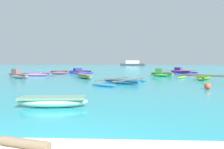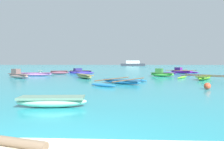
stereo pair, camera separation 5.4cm
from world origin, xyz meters
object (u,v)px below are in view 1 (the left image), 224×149
object	(u,v)px
moored_boat_1	(161,74)
moored_boat_10	(59,72)
moored_boat_4	(204,77)
moored_boat_7	(84,76)
moored_boat_5	(180,71)
moored_boat_8	(122,81)
moored_boat_6	(40,72)
moored_boat_2	(35,74)
driftwood_0	(25,143)
moored_boat_3	(18,75)
mooring_buoy_0	(208,86)
moored_boat_9	(80,72)
moored_boat_0	(53,101)
distant_ferry	(132,64)

from	to	relation	value
moored_boat_1	moored_boat_10	xyz separation A→B (m)	(-12.46, 3.52, -0.05)
moored_boat_4	moored_boat_7	distance (m)	11.18
moored_boat_5	moored_boat_8	bearing A→B (deg)	-57.43
moored_boat_4	moored_boat_6	xyz separation A→B (m)	(-18.86, 9.04, 0.06)
moored_boat_1	moored_boat_2	distance (m)	14.24
moored_boat_10	driftwood_0	world-z (taller)	moored_boat_10
moored_boat_3	moored_boat_4	size ratio (longest dim) A/B	0.64
moored_boat_1	mooring_buoy_0	bearing A→B (deg)	-59.98
moored_boat_9	moored_boat_5	bearing A→B (deg)	-40.88
moored_boat_3	moored_boat_7	distance (m)	6.56
moored_boat_7	moored_boat_9	size ratio (longest dim) A/B	0.84
moored_boat_3	moored_boat_9	size ratio (longest dim) A/B	0.80
moored_boat_6	mooring_buoy_0	world-z (taller)	moored_boat_6
moored_boat_1	driftwood_0	xyz separation A→B (m)	(-6.05, -18.86, -0.11)
moored_boat_8	driftwood_0	size ratio (longest dim) A/B	5.15
driftwood_0	moored_boat_1	bearing A→B (deg)	72.21
moored_boat_0	moored_boat_2	distance (m)	17.15
moored_boat_8	moored_boat_10	size ratio (longest dim) A/B	1.97
moored_boat_1	moored_boat_2	bearing A→B (deg)	-153.42
moored_boat_9	driftwood_0	world-z (taller)	moored_boat_9
moored_boat_0	moored_boat_10	size ratio (longest dim) A/B	1.00
mooring_buoy_0	distant_ferry	world-z (taller)	distant_ferry
moored_boat_8	distant_ferry	xyz separation A→B (m)	(4.91, 71.91, 0.77)
moored_boat_2	moored_boat_7	size ratio (longest dim) A/B	1.15
moored_boat_7	distant_ferry	world-z (taller)	distant_ferry
moored_boat_3	driftwood_0	bearing A→B (deg)	-26.85
moored_boat_2	moored_boat_9	xyz separation A→B (m)	(4.08, 5.49, 0.02)
moored_boat_0	mooring_buoy_0	bearing A→B (deg)	29.45
moored_boat_8	moored_boat_2	bearing A→B (deg)	174.63
moored_boat_3	mooring_buoy_0	world-z (taller)	moored_boat_3
moored_boat_4	moored_boat_0	bearing A→B (deg)	174.10
moored_boat_6	moored_boat_9	bearing A→B (deg)	71.06
moored_boat_0	moored_boat_4	bearing A→B (deg)	45.41
moored_boat_1	moored_boat_7	size ratio (longest dim) A/B	0.79
moored_boat_4	moored_boat_7	xyz separation A→B (m)	(-11.15, 0.77, 0.04)
moored_boat_2	mooring_buoy_0	size ratio (longest dim) A/B	10.30
moored_boat_7	moored_boat_9	distance (m)	8.75
moored_boat_1	moored_boat_3	xyz separation A→B (m)	(-14.57, -2.91, 0.01)
moored_boat_2	mooring_buoy_0	bearing A→B (deg)	-41.17
moored_boat_3	distant_ferry	world-z (taller)	distant_ferry
mooring_buoy_0	driftwood_0	size ratio (longest dim) A/B	0.40
moored_boat_0	moored_boat_1	distance (m)	16.75
moored_boat_2	moored_boat_7	world-z (taller)	moored_boat_7
moored_boat_2	moored_boat_9	world-z (taller)	moored_boat_9
moored_boat_1	distant_ferry	world-z (taller)	distant_ferry
moored_boat_0	moored_boat_5	distance (m)	24.59
moored_boat_4	moored_boat_3	bearing A→B (deg)	122.20
moored_boat_5	moored_boat_9	world-z (taller)	moored_boat_5
moored_boat_3	moored_boat_7	size ratio (longest dim) A/B	0.96
moored_boat_0	moored_boat_7	world-z (taller)	moored_boat_7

